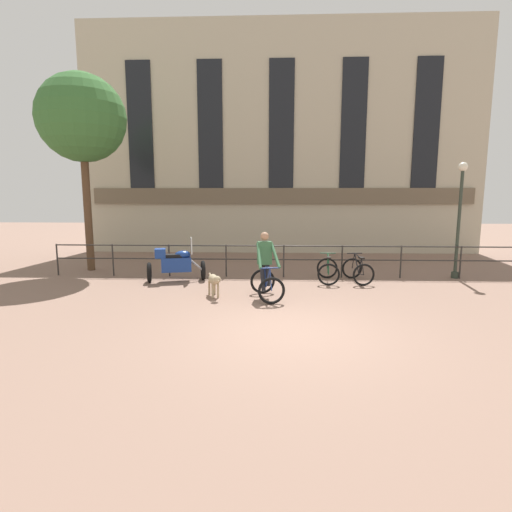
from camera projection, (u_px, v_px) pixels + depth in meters
ground_plane at (291, 331)px, 7.87m from camera, size 60.00×60.00×0.00m
canal_railing at (284, 256)px, 12.90m from camera, size 15.05×0.05×1.05m
building_facade at (281, 140)px, 17.95m from camera, size 18.00×0.72×10.20m
cyclist_with_bike at (266, 269)px, 10.32m from camera, size 0.92×1.29×1.70m
dog at (214, 280)px, 10.43m from camera, size 0.46×0.92×0.62m
parked_motorcycle at (176, 263)px, 12.30m from camera, size 1.85×1.03×1.35m
parked_bicycle_near_lamp at (328, 270)px, 12.25m from camera, size 0.76×1.17×0.86m
parked_bicycle_mid_left at (358, 271)px, 12.21m from camera, size 0.80×1.18×0.86m
street_lamp at (459, 214)px, 12.54m from camera, size 0.28×0.28×3.65m
tree_canalside_left at (82, 119)px, 13.44m from camera, size 2.93×2.93×6.68m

